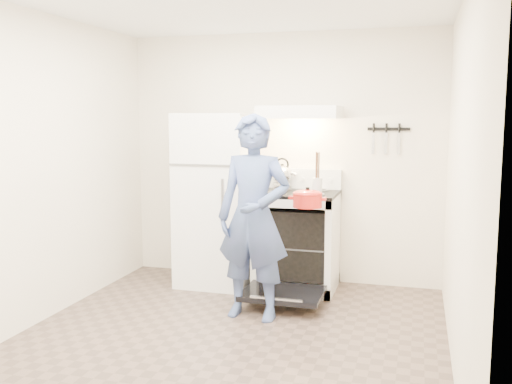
# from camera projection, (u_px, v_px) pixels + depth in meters

# --- Properties ---
(floor) EXTENTS (3.60, 3.60, 0.00)m
(floor) POSITION_uv_depth(u_px,v_px,m) (226.00, 342.00, 4.25)
(floor) COLOR brown
(floor) RESTS_ON ground
(back_wall) EXTENTS (3.20, 0.02, 2.50)m
(back_wall) POSITION_uv_depth(u_px,v_px,m) (282.00, 158.00, 5.80)
(back_wall) COLOR #EDE3C9
(back_wall) RESTS_ON ground
(refrigerator) EXTENTS (0.70, 0.70, 1.70)m
(refrigerator) POSITION_uv_depth(u_px,v_px,m) (217.00, 199.00, 5.68)
(refrigerator) COLOR white
(refrigerator) RESTS_ON floor
(stove_body) EXTENTS (0.76, 0.65, 0.92)m
(stove_body) POSITION_uv_depth(u_px,v_px,m) (297.00, 242.00, 5.53)
(stove_body) COLOR white
(stove_body) RESTS_ON floor
(cooktop) EXTENTS (0.76, 0.65, 0.03)m
(cooktop) POSITION_uv_depth(u_px,v_px,m) (298.00, 194.00, 5.47)
(cooktop) COLOR black
(cooktop) RESTS_ON stove_body
(backsplash) EXTENTS (0.76, 0.07, 0.20)m
(backsplash) POSITION_uv_depth(u_px,v_px,m) (303.00, 179.00, 5.72)
(backsplash) COLOR white
(backsplash) RESTS_ON cooktop
(oven_door) EXTENTS (0.70, 0.54, 0.04)m
(oven_door) POSITION_uv_depth(u_px,v_px,m) (283.00, 293.00, 5.01)
(oven_door) COLOR black
(oven_door) RESTS_ON floor
(oven_rack) EXTENTS (0.60, 0.52, 0.01)m
(oven_rack) POSITION_uv_depth(u_px,v_px,m) (297.00, 244.00, 5.53)
(oven_rack) COLOR slate
(oven_rack) RESTS_ON stove_body
(range_hood) EXTENTS (0.76, 0.50, 0.12)m
(range_hood) POSITION_uv_depth(u_px,v_px,m) (300.00, 112.00, 5.44)
(range_hood) COLOR white
(range_hood) RESTS_ON back_wall
(knife_strip) EXTENTS (0.40, 0.02, 0.03)m
(knife_strip) POSITION_uv_depth(u_px,v_px,m) (389.00, 129.00, 5.46)
(knife_strip) COLOR black
(knife_strip) RESTS_ON back_wall
(pizza_stone) EXTENTS (0.35, 0.35, 0.02)m
(pizza_stone) POSITION_uv_depth(u_px,v_px,m) (307.00, 242.00, 5.54)
(pizza_stone) COLOR #927555
(pizza_stone) RESTS_ON oven_rack
(tea_kettle) EXTENTS (0.25, 0.21, 0.31)m
(tea_kettle) POSITION_uv_depth(u_px,v_px,m) (282.00, 173.00, 5.71)
(tea_kettle) COLOR silver
(tea_kettle) RESTS_ON cooktop
(utensil_jar) EXTENTS (0.11, 0.11, 0.13)m
(utensil_jar) POSITION_uv_depth(u_px,v_px,m) (317.00, 185.00, 5.23)
(utensil_jar) COLOR silver
(utensil_jar) RESTS_ON cooktop
(person) EXTENTS (0.65, 0.45, 1.69)m
(person) POSITION_uv_depth(u_px,v_px,m) (254.00, 217.00, 4.68)
(person) COLOR #354D70
(person) RESTS_ON floor
(dutch_oven) EXTENTS (0.32, 0.25, 0.22)m
(dutch_oven) POSITION_uv_depth(u_px,v_px,m) (307.00, 200.00, 4.94)
(dutch_oven) COLOR red
(dutch_oven) RESTS_ON person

